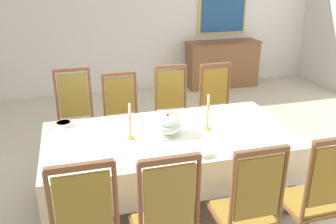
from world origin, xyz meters
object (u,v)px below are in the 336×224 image
at_px(chair_south_d, 315,196).
at_px(bowl_near_left, 64,123).
at_px(candlestick_west, 130,125).
at_px(chair_north_d, 217,108).
at_px(bowl_near_right, 162,114).
at_px(candlestick_east, 208,116).
at_px(chair_north_c, 173,112).
at_px(chair_north_b, 122,118).
at_px(dining_table, 170,141).
at_px(sideboard, 222,64).
at_px(bowl_far_left, 203,153).
at_px(chair_south_b, 165,222).
at_px(chair_north_a, 76,120).
at_px(chair_south_c, 247,208).
at_px(soup_tureen, 168,124).
at_px(spoon_primary, 52,125).
at_px(spoon_secondary, 172,113).

relative_size(chair_south_d, bowl_near_left, 6.82).
bearing_deg(chair_south_d, candlestick_west, 142.22).
height_order(chair_north_d, candlestick_west, chair_north_d).
bearing_deg(bowl_near_right, candlestick_east, -54.64).
bearing_deg(chair_north_c, chair_north_b, 0.25).
relative_size(dining_table, sideboard, 1.64).
distance_m(candlestick_west, bowl_near_left, 0.78).
distance_m(chair_north_c, candlestick_west, 1.27).
bearing_deg(bowl_far_left, chair_south_b, -132.20).
distance_m(chair_north_b, sideboard, 3.43).
distance_m(chair_north_d, candlestick_west, 1.67).
bearing_deg(chair_south_b, candlestick_east, 55.29).
distance_m(chair_north_c, bowl_near_left, 1.42).
relative_size(chair_north_d, candlestick_west, 3.23).
height_order(chair_north_a, candlestick_east, chair_north_a).
height_order(chair_south_c, candlestick_west, chair_south_c).
relative_size(chair_south_c, soup_tureen, 4.30).
relative_size(chair_south_c, spoon_primary, 6.43).
xyz_separation_m(chair_south_b, spoon_primary, (-0.77, 1.51, 0.19)).
relative_size(soup_tureen, sideboard, 0.18).
xyz_separation_m(soup_tureen, candlestick_west, (-0.36, -0.00, 0.04)).
bearing_deg(chair_north_a, chair_south_b, 105.02).
height_order(chair_north_a, spoon_secondary, chair_north_a).
xyz_separation_m(chair_south_b, candlestick_east, (0.70, 1.01, 0.33)).
relative_size(chair_north_c, bowl_near_right, 6.85).
bearing_deg(chair_north_a, bowl_near_right, 149.51).
bearing_deg(spoon_primary, bowl_far_left, -30.49).
xyz_separation_m(chair_north_a, chair_south_d, (1.77, -2.01, -0.02)).
bearing_deg(bowl_far_left, candlestick_east, 65.31).
bearing_deg(spoon_primary, chair_north_d, 21.74).
height_order(chair_north_a, sideboard, chair_north_a).
bearing_deg(candlestick_west, bowl_near_right, 48.73).
xyz_separation_m(soup_tureen, bowl_near_right, (0.06, 0.48, -0.09)).
xyz_separation_m(dining_table, chair_north_b, (-0.32, 1.00, -0.13)).
height_order(chair_south_c, bowl_near_left, chair_south_c).
relative_size(chair_north_d, spoon_primary, 6.35).
bearing_deg(sideboard, bowl_far_left, 64.44).
relative_size(bowl_near_left, spoon_primary, 0.94).
relative_size(chair_south_d, bowl_near_right, 6.85).
distance_m(chair_north_b, chair_north_d, 1.23).
bearing_deg(candlestick_east, spoon_primary, 161.02).
relative_size(soup_tureen, candlestick_east, 0.73).
xyz_separation_m(chair_south_b, chair_south_d, (1.23, 0.00, -0.01)).
xyz_separation_m(chair_south_b, chair_north_b, (0.00, 2.01, -0.02)).
height_order(dining_table, bowl_near_left, bowl_near_left).
distance_m(candlestick_west, sideboard, 4.27).
xyz_separation_m(chair_north_d, soup_tureen, (-0.94, -1.00, 0.30)).
height_order(chair_north_c, bowl_far_left, chair_north_c).
bearing_deg(bowl_far_left, soup_tureen, 110.70).
bearing_deg(chair_south_c, spoon_primary, 133.11).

